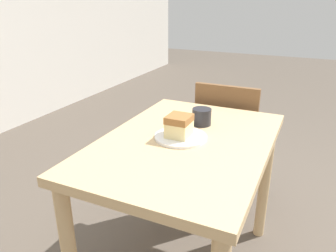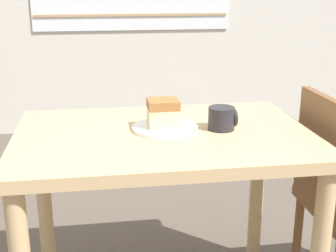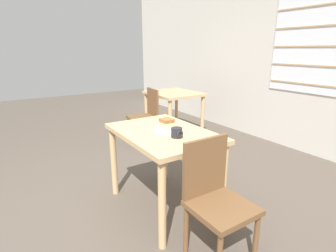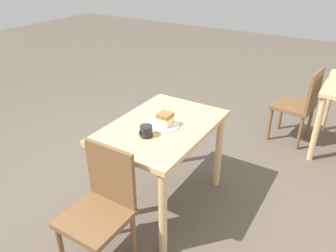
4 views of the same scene
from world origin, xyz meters
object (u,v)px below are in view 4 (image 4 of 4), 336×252
object	(u,v)px
chair_far_corner	(300,103)
coffee_mug	(146,131)
cake_slice	(165,119)
dining_table_near	(162,138)
plate	(164,125)
chair_near_window	(101,206)

from	to	relation	value
chair_far_corner	coffee_mug	size ratio (longest dim) A/B	8.45
chair_far_corner	coffee_mug	distance (m)	2.03
cake_slice	dining_table_near	bearing A→B (deg)	-94.50
plate	coffee_mug	xyz separation A→B (m)	(0.20, -0.03, 0.03)
chair_far_corner	cake_slice	world-z (taller)	same
chair_near_window	plate	distance (m)	0.75
plate	chair_near_window	bearing A→B (deg)	-3.75
chair_near_window	cake_slice	size ratio (longest dim) A/B	7.96
cake_slice	coffee_mug	world-z (taller)	cake_slice
dining_table_near	plate	size ratio (longest dim) A/B	4.41
plate	cake_slice	xyz separation A→B (m)	(-0.01, 0.01, 0.05)
dining_table_near	chair_far_corner	bearing A→B (deg)	156.65
chair_far_corner	plate	world-z (taller)	chair_far_corner
chair_near_window	coffee_mug	size ratio (longest dim) A/B	8.45
chair_far_corner	coffee_mug	xyz separation A→B (m)	(1.87, -0.72, 0.33)
dining_table_near	chair_near_window	world-z (taller)	chair_near_window
chair_far_corner	cake_slice	bearing A→B (deg)	-16.09
chair_near_window	plate	size ratio (longest dim) A/B	3.68
cake_slice	chair_far_corner	bearing A→B (deg)	157.67
dining_table_near	coffee_mug	distance (m)	0.26
plate	coffee_mug	bearing A→B (deg)	-7.90
plate	coffee_mug	distance (m)	0.20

